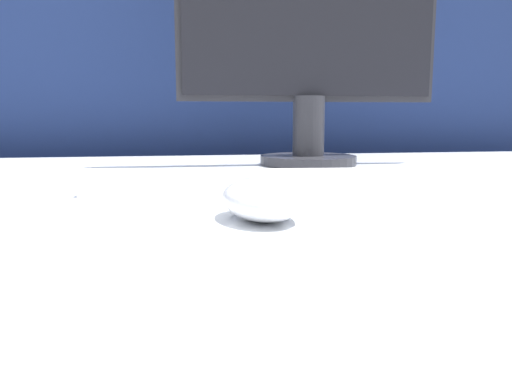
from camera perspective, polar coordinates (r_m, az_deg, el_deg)
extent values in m
cube|color=navy|center=(1.46, -2.97, 4.85)|extent=(5.00, 0.03, 1.48)
ellipsoid|color=white|center=(0.50, 0.65, -0.83)|extent=(0.09, 0.12, 0.04)
cube|color=silver|center=(0.71, -1.61, 0.97)|extent=(0.44, 0.15, 0.02)
cube|color=silver|center=(0.71, -1.61, 1.93)|extent=(0.41, 0.13, 0.01)
cylinder|color=#28282D|center=(1.07, 5.97, 3.64)|extent=(0.20, 0.20, 0.02)
cylinder|color=#28282D|center=(1.06, 6.03, 7.52)|extent=(0.07, 0.07, 0.12)
cube|color=#28282D|center=(1.09, 6.17, 20.01)|extent=(0.55, 0.01, 0.37)
cube|color=black|center=(1.08, 6.24, 20.06)|extent=(0.52, 0.02, 0.35)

